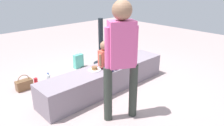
# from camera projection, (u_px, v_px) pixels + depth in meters

# --- Properties ---
(ground_plane) EXTENTS (12.00, 12.00, 0.00)m
(ground_plane) POSITION_uv_depth(u_px,v_px,m) (106.00, 89.00, 3.96)
(ground_plane) COLOR #A48E8C
(concrete_ledge) EXTENTS (2.55, 0.53, 0.43)m
(concrete_ledge) POSITION_uv_depth(u_px,v_px,m) (106.00, 78.00, 3.89)
(concrete_ledge) COLOR gray
(concrete_ledge) RESTS_ON ground_plane
(child_seated) EXTENTS (0.28, 0.32, 0.48)m
(child_seated) POSITION_uv_depth(u_px,v_px,m) (106.00, 56.00, 3.70)
(child_seated) COLOR #1E1E48
(child_seated) RESTS_ON concrete_ledge
(adult_standing) EXTENTS (0.45, 0.34, 1.65)m
(adult_standing) POSITION_uv_depth(u_px,v_px,m) (121.00, 52.00, 2.79)
(adult_standing) COLOR #2D342E
(adult_standing) RESTS_ON ground_plane
(cake_plate) EXTENTS (0.22, 0.22, 0.07)m
(cake_plate) POSITION_uv_depth(u_px,v_px,m) (95.00, 69.00, 3.68)
(cake_plate) COLOR white
(cake_plate) RESTS_ON concrete_ledge
(gift_bag) EXTENTS (0.22, 0.10, 0.36)m
(gift_bag) POSITION_uv_depth(u_px,v_px,m) (78.00, 61.00, 4.88)
(gift_bag) COLOR #59C6B2
(gift_bag) RESTS_ON ground_plane
(railing_post) EXTENTS (0.36, 0.36, 1.09)m
(railing_post) POSITION_uv_depth(u_px,v_px,m) (101.00, 48.00, 4.99)
(railing_post) COLOR black
(railing_post) RESTS_ON ground_plane
(water_bottle_near_gift) EXTENTS (0.07, 0.07, 0.23)m
(water_bottle_near_gift) POSITION_uv_depth(u_px,v_px,m) (49.00, 79.00, 4.12)
(water_bottle_near_gift) COLOR silver
(water_bottle_near_gift) RESTS_ON ground_plane
(party_cup_red) EXTENTS (0.07, 0.07, 0.10)m
(party_cup_red) POSITION_uv_depth(u_px,v_px,m) (36.00, 81.00, 4.16)
(party_cup_red) COLOR red
(party_cup_red) RESTS_ON ground_plane
(cake_box_white) EXTENTS (0.32, 0.35, 0.14)m
(cake_box_white) POSITION_uv_depth(u_px,v_px,m) (121.00, 64.00, 4.97)
(cake_box_white) COLOR white
(cake_box_white) RESTS_ON ground_plane
(handbag_black_leather) EXTENTS (0.30, 0.13, 0.30)m
(handbag_black_leather) POSITION_uv_depth(u_px,v_px,m) (83.00, 75.00, 4.27)
(handbag_black_leather) COLOR black
(handbag_black_leather) RESTS_ON ground_plane
(handbag_brown_canvas) EXTENTS (0.29, 0.14, 0.29)m
(handbag_brown_canvas) POSITION_uv_depth(u_px,v_px,m) (24.00, 85.00, 3.90)
(handbag_brown_canvas) COLOR brown
(handbag_brown_canvas) RESTS_ON ground_plane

